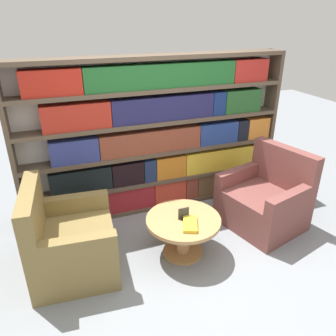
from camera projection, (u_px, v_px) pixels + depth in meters
ground_plane at (197, 265)px, 3.47m from camera, size 14.00×14.00×0.00m
bookshelf at (158, 137)px, 4.20m from camera, size 3.43×0.30×1.99m
armchair_left at (69, 243)px, 3.29m from camera, size 0.88×0.96×0.97m
armchair_right at (265, 201)px, 4.05m from camera, size 1.01×1.07×0.97m
coffee_table at (183, 228)px, 3.52m from camera, size 0.80×0.80×0.45m
table_sign at (184, 214)px, 3.44m from camera, size 0.12×0.06×0.13m
stray_book at (190, 224)px, 3.34m from camera, size 0.24×0.31×0.03m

